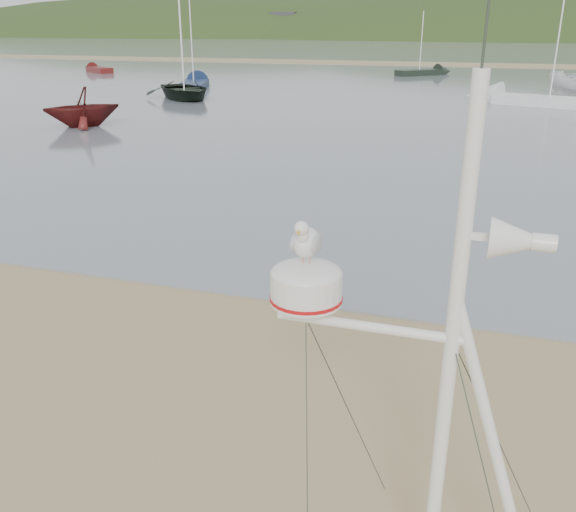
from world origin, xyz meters
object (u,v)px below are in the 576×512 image
(boat_dark, at_px, (182,53))
(dinghy_red_far, at_px, (95,69))
(sailboat_white_near, at_px, (510,99))
(mast_rig, at_px, (428,480))
(sailboat_blue_near, at_px, (197,83))
(sailboat_dark_mid, at_px, (432,72))
(boat_red, at_px, (79,89))

(boat_dark, xyz_separation_m, dinghy_red_far, (-18.81, 18.05, -2.45))
(boat_dark, relative_size, sailboat_white_near, 0.67)
(mast_rig, relative_size, sailboat_blue_near, 0.70)
(mast_rig, bearing_deg, sailboat_white_near, 87.96)
(sailboat_dark_mid, relative_size, dinghy_red_far, 1.19)
(sailboat_white_near, xyz_separation_m, dinghy_red_far, (-37.86, 14.03, -0.01))
(sailboat_dark_mid, xyz_separation_m, sailboat_blue_near, (-15.51, -16.59, -0.00))
(sailboat_dark_mid, bearing_deg, sailboat_blue_near, -133.07)
(sailboat_dark_mid, xyz_separation_m, dinghy_red_far, (-31.42, -6.21, -0.01))
(boat_red, xyz_separation_m, sailboat_blue_near, (-3.45, 18.71, -1.39))
(sailboat_white_near, bearing_deg, boat_dark, -168.07)
(boat_dark, xyz_separation_m, sailboat_blue_near, (-2.90, 7.67, -2.43))
(mast_rig, xyz_separation_m, sailboat_white_near, (1.24, 34.95, -0.91))
(boat_dark, distance_m, sailboat_blue_near, 8.55)
(boat_red, distance_m, sailboat_dark_mid, 37.33)
(boat_dark, relative_size, sailboat_dark_mid, 0.92)
(mast_rig, height_order, boat_red, mast_rig)
(mast_rig, distance_m, sailboat_blue_near, 43.81)
(boat_red, relative_size, sailboat_blue_near, 0.46)
(mast_rig, distance_m, boat_dark, 35.72)
(sailboat_dark_mid, distance_m, dinghy_red_far, 32.03)
(boat_dark, xyz_separation_m, sailboat_white_near, (19.05, 4.02, -2.44))
(boat_dark, height_order, boat_red, boat_dark)
(sailboat_blue_near, bearing_deg, boat_red, -79.56)
(mast_rig, relative_size, boat_red, 1.52)
(dinghy_red_far, relative_size, sailboat_blue_near, 0.68)
(mast_rig, distance_m, sailboat_dark_mid, 55.44)
(sailboat_blue_near, bearing_deg, dinghy_red_far, 146.88)
(mast_rig, relative_size, sailboat_white_near, 0.62)
(boat_red, bearing_deg, sailboat_blue_near, 142.22)
(boat_dark, distance_m, dinghy_red_far, 26.18)
(sailboat_blue_near, bearing_deg, boat_dark, -69.31)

